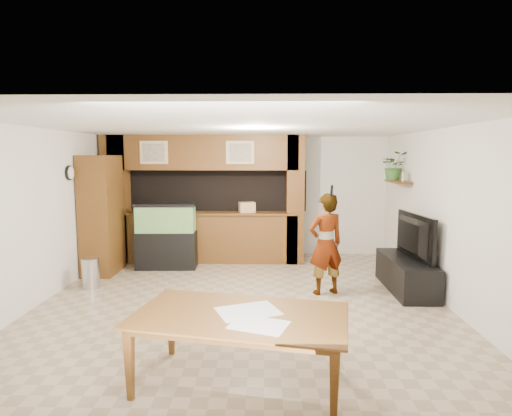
{
  "coord_description": "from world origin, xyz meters",
  "views": [
    {
      "loc": [
        0.33,
        -6.17,
        2.19
      ],
      "look_at": [
        0.19,
        0.6,
        1.36
      ],
      "focal_mm": 30.0,
      "sensor_mm": 36.0,
      "label": 1
    }
  ],
  "objects_px": {
    "aquarium": "(166,237)",
    "television": "(408,236)",
    "pantry_cabinet": "(102,215)",
    "person": "(326,244)",
    "dining_table": "(239,352)"
  },
  "relations": [
    {
      "from": "aquarium",
      "to": "television",
      "type": "distance_m",
      "value": 4.43
    },
    {
      "from": "pantry_cabinet",
      "to": "person",
      "type": "bearing_deg",
      "value": -16.29
    },
    {
      "from": "person",
      "to": "dining_table",
      "type": "xyz_separation_m",
      "value": [
        -1.2,
        -2.8,
        -0.45
      ]
    },
    {
      "from": "television",
      "to": "person",
      "type": "relative_size",
      "value": 0.78
    },
    {
      "from": "person",
      "to": "dining_table",
      "type": "height_order",
      "value": "person"
    },
    {
      "from": "pantry_cabinet",
      "to": "television",
      "type": "xyz_separation_m",
      "value": [
        5.35,
        -0.96,
        -0.2
      ]
    },
    {
      "from": "aquarium",
      "to": "television",
      "type": "height_order",
      "value": "aquarium"
    },
    {
      "from": "television",
      "to": "dining_table",
      "type": "bearing_deg",
      "value": 133.69
    },
    {
      "from": "pantry_cabinet",
      "to": "television",
      "type": "distance_m",
      "value": 5.44
    },
    {
      "from": "aquarium",
      "to": "dining_table",
      "type": "height_order",
      "value": "aquarium"
    },
    {
      "from": "pantry_cabinet",
      "to": "aquarium",
      "type": "xyz_separation_m",
      "value": [
        1.12,
        0.32,
        -0.47
      ]
    },
    {
      "from": "television",
      "to": "dining_table",
      "type": "distance_m",
      "value": 3.99
    },
    {
      "from": "aquarium",
      "to": "person",
      "type": "distance_m",
      "value": 3.24
    },
    {
      "from": "television",
      "to": "person",
      "type": "distance_m",
      "value": 1.37
    },
    {
      "from": "person",
      "to": "dining_table",
      "type": "bearing_deg",
      "value": 45.84
    }
  ]
}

